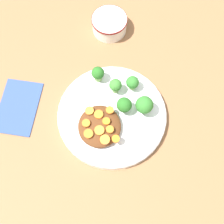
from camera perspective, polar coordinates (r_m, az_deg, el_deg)
name	(u,v)px	position (r m, az deg, el deg)	size (l,w,h in m)	color
ground_plane	(112,117)	(0.80, 0.00, -0.94)	(4.00, 4.00, 0.00)	#8C603D
plate	(112,115)	(0.79, 0.00, -0.59)	(0.28, 0.28, 0.03)	white
dip_bowl	(109,24)	(0.92, -0.64, 15.87)	(0.10, 0.10, 0.05)	white
stew_mound	(100,126)	(0.76, -2.29, -2.61)	(0.11, 0.11, 0.03)	#5B3319
broccoli_floret_0	(132,83)	(0.79, 3.76, 5.36)	(0.03, 0.03, 0.04)	#759E51
broccoli_floret_1	(115,86)	(0.79, 0.63, 4.86)	(0.03, 0.03, 0.05)	#759E51
broccoli_floret_2	(144,105)	(0.76, 5.93, 1.26)	(0.04, 0.04, 0.06)	#759E51
broccoli_floret_3	(124,105)	(0.76, 2.24, 1.27)	(0.04, 0.04, 0.05)	#759E51
broccoli_floret_4	(98,74)	(0.80, -2.59, 7.01)	(0.03, 0.03, 0.05)	#759E51
carrot_slice_0	(106,121)	(0.75, -1.06, -1.72)	(0.02, 0.02, 0.01)	orange
carrot_slice_1	(105,140)	(0.73, -1.31, -5.08)	(0.02, 0.02, 0.01)	orange
carrot_slice_2	(110,110)	(0.76, -0.40, 0.35)	(0.02, 0.02, 0.00)	orange
carrot_slice_3	(89,110)	(0.76, -4.15, 0.30)	(0.02, 0.02, 0.00)	orange
carrot_slice_4	(86,123)	(0.75, -4.75, -2.06)	(0.02, 0.02, 0.01)	orange
carrot_slice_5	(99,114)	(0.76, -2.47, -0.43)	(0.02, 0.02, 0.00)	orange
carrot_slice_6	(110,129)	(0.74, -0.39, -3.21)	(0.02, 0.02, 0.01)	orange
carrot_slice_7	(116,139)	(0.73, 0.69, -4.94)	(0.02, 0.02, 0.01)	orange
carrot_slice_8	(88,134)	(0.74, -4.33, -3.96)	(0.02, 0.02, 0.00)	orange
carrot_slice_9	(99,130)	(0.74, -2.31, -3.38)	(0.02, 0.02, 0.01)	orange
napkin	(18,107)	(0.85, -16.78, 0.94)	(0.17, 0.12, 0.01)	#334C8C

